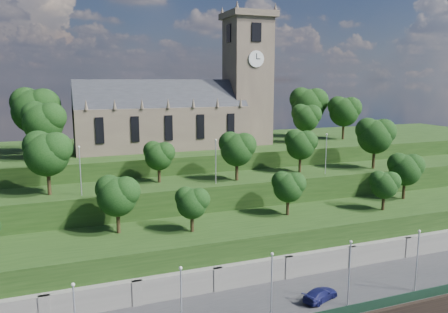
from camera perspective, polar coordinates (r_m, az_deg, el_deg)
name	(u,v)px	position (r m, az deg, el deg)	size (l,w,h in m)	color
promenade	(272,311)	(55.08, 6.35, -19.42)	(160.00, 12.00, 2.00)	#2D2D30
retaining_wall	(252,278)	(59.16, 3.67, -15.56)	(160.00, 2.10, 5.00)	slate
embankment_lower	(235,250)	(63.63, 1.41, -12.17)	(160.00, 12.00, 8.00)	#1B3511
embankment_upper	(210,215)	(72.66, -1.87, -7.64)	(160.00, 10.00, 12.00)	#1B3511
hilltop	(177,179)	(91.72, -6.10, -2.99)	(160.00, 32.00, 15.00)	#1B3511
church	(185,108)	(85.90, -5.10, 6.29)	(38.60, 12.35, 27.60)	brown
trees_lower	(268,186)	(63.59, 5.77, -3.91)	(67.86, 8.73, 7.90)	black
trees_upper	(240,144)	(70.71, 2.16, 1.63)	(61.89, 8.32, 9.29)	black
trees_hilltop	(182,111)	(85.25, -5.54, 5.94)	(78.99, 17.02, 11.73)	black
lamp_posts_promenade	(272,282)	(48.92, 6.23, -16.01)	(60.36, 0.36, 7.98)	#B2B2B7
lamp_posts_upper	(216,158)	(67.47, -1.10, -0.15)	(40.36, 0.36, 7.06)	#B2B2B7
car_right	(320,294)	(55.85, 12.47, -17.16)	(2.04, 5.03, 1.46)	#171951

